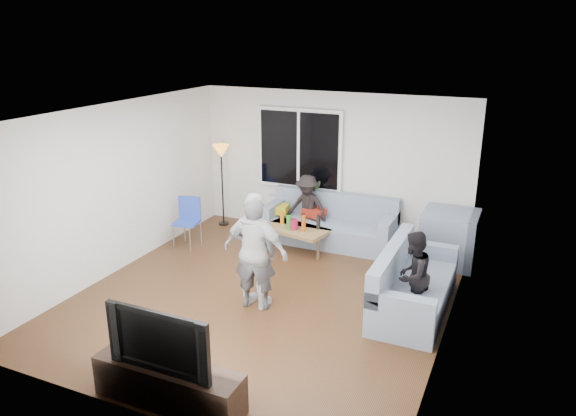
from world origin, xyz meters
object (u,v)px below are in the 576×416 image
at_px(tv_console, 169,384).
at_px(television, 165,337).
at_px(sofa_right_section, 415,280).
at_px(side_chair, 187,223).
at_px(coffee_table, 296,239).
at_px(player_right, 256,252).
at_px(spectator_right, 412,276).
at_px(floor_lamp, 222,186).
at_px(player_left, 255,254).
at_px(spectator_back, 307,207).
at_px(sofa_back_section, 329,220).

relative_size(tv_console, television, 1.39).
height_order(sofa_right_section, side_chair, side_chair).
xyz_separation_m(coffee_table, tv_console, (0.42, -4.25, 0.02)).
relative_size(player_right, spectator_right, 1.35).
xyz_separation_m(side_chair, floor_lamp, (0.00, 1.24, 0.35)).
distance_m(sofa_right_section, player_left, 2.19).
height_order(player_right, spectator_back, player_right).
relative_size(sofa_right_section, coffee_table, 1.82).
relative_size(player_left, spectator_back, 1.32).
xyz_separation_m(floor_lamp, television, (2.21, -4.85, -0.01)).
distance_m(spectator_right, tv_console, 3.33).
relative_size(player_right, television, 1.40).
distance_m(coffee_table, side_chair, 1.91).
bearing_deg(coffee_table, tv_console, -84.34).
bearing_deg(sofa_right_section, spectator_right, -180.00).
relative_size(sofa_back_section, spectator_right, 1.92).
relative_size(side_chair, floor_lamp, 0.55).
relative_size(sofa_right_section, tv_console, 1.25).
height_order(side_chair, tv_console, side_chair).
relative_size(side_chair, spectator_back, 0.72).
xyz_separation_m(sofa_back_section, spectator_back, (-0.43, 0.03, 0.17)).
distance_m(sofa_back_section, coffee_table, 0.70).
bearing_deg(side_chair, sofa_back_section, 15.45).
bearing_deg(side_chair, floor_lamp, 77.83).
bearing_deg(spectator_back, coffee_table, -83.04).
distance_m(floor_lamp, tv_console, 5.36).
bearing_deg(television, tv_console, 0.00).
distance_m(side_chair, spectator_back, 2.14).
xyz_separation_m(side_chair, tv_console, (2.21, -3.62, -0.21)).
distance_m(sofa_back_section, floor_lamp, 2.23).
bearing_deg(spectator_back, player_left, -78.67).
relative_size(side_chair, player_right, 0.53).
bearing_deg(floor_lamp, sofa_back_section, -2.15).
bearing_deg(coffee_table, sofa_back_section, 51.66).
height_order(sofa_right_section, player_left, player_left).
bearing_deg(spectator_back, tv_console, -80.07).
height_order(sofa_right_section, player_right, player_right).
bearing_deg(tv_console, side_chair, 121.46).
distance_m(coffee_table, player_left, 2.18).
bearing_deg(coffee_table, player_left, -82.17).
distance_m(side_chair, television, 4.25).
distance_m(coffee_table, spectator_right, 2.76).
bearing_deg(sofa_right_section, coffee_table, 61.09).
distance_m(spectator_back, tv_console, 4.83).
bearing_deg(player_right, side_chair, -30.88).
distance_m(side_chair, player_left, 2.56).
height_order(floor_lamp, spectator_back, floor_lamp).
bearing_deg(sofa_back_section, player_left, -92.76).
xyz_separation_m(player_right, television, (0.13, -2.18, -0.04)).
distance_m(sofa_back_section, side_chair, 2.49).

